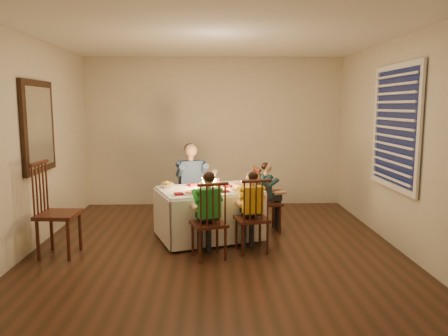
{
  "coord_description": "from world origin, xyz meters",
  "views": [
    {
      "loc": [
        -0.06,
        -5.23,
        1.76
      ],
      "look_at": [
        0.1,
        0.15,
        0.99
      ],
      "focal_mm": 35.0,
      "sensor_mm": 36.0,
      "label": 1
    }
  ],
  "objects_px": {
    "chair_extra": "(61,255)",
    "adult": "(192,225)",
    "dining_table": "(209,203)",
    "chair_near_right": "(251,251)",
    "chair_end": "(267,231)",
    "child_teal": "(267,231)",
    "child_green": "(209,258)",
    "chair_adult": "(192,225)",
    "chair_near_left": "(209,258)",
    "serving_bowl": "(168,186)",
    "child_yellow": "(251,251)"
  },
  "relations": [
    {
      "from": "chair_extra",
      "to": "adult",
      "type": "bearing_deg",
      "value": -45.48
    },
    {
      "from": "dining_table",
      "to": "chair_extra",
      "type": "bearing_deg",
      "value": -179.44
    },
    {
      "from": "chair_near_right",
      "to": "chair_extra",
      "type": "bearing_deg",
      "value": -10.2
    },
    {
      "from": "chair_end",
      "to": "child_teal",
      "type": "distance_m",
      "value": 0.0
    },
    {
      "from": "child_green",
      "to": "dining_table",
      "type": "bearing_deg",
      "value": -108.16
    },
    {
      "from": "chair_adult",
      "to": "chair_extra",
      "type": "relative_size",
      "value": 0.81
    },
    {
      "from": "chair_near_left",
      "to": "chair_end",
      "type": "xyz_separation_m",
      "value": [
        0.82,
        1.09,
        0.0
      ]
    },
    {
      "from": "chair_extra",
      "to": "child_green",
      "type": "bearing_deg",
      "value": -91.13
    },
    {
      "from": "chair_end",
      "to": "chair_near_right",
      "type": "bearing_deg",
      "value": 150.91
    },
    {
      "from": "chair_near_left",
      "to": "child_teal",
      "type": "bearing_deg",
      "value": -145.22
    },
    {
      "from": "chair_adult",
      "to": "serving_bowl",
      "type": "xyz_separation_m",
      "value": [
        -0.29,
        -0.58,
        0.7
      ]
    },
    {
      "from": "chair_extra",
      "to": "child_teal",
      "type": "bearing_deg",
      "value": -66.4
    },
    {
      "from": "adult",
      "to": "child_yellow",
      "type": "relative_size",
      "value": 1.23
    },
    {
      "from": "child_yellow",
      "to": "serving_bowl",
      "type": "height_order",
      "value": "serving_bowl"
    },
    {
      "from": "dining_table",
      "to": "chair_adult",
      "type": "xyz_separation_m",
      "value": [
        -0.26,
        0.67,
        -0.48
      ]
    },
    {
      "from": "chair_near_right",
      "to": "child_green",
      "type": "relative_size",
      "value": 0.9
    },
    {
      "from": "chair_near_left",
      "to": "child_yellow",
      "type": "bearing_deg",
      "value": -176.5
    },
    {
      "from": "chair_adult",
      "to": "child_green",
      "type": "xyz_separation_m",
      "value": [
        0.26,
        -1.45,
        0.0
      ]
    },
    {
      "from": "chair_end",
      "to": "child_teal",
      "type": "xyz_separation_m",
      "value": [
        0.0,
        0.0,
        0.0
      ]
    },
    {
      "from": "chair_near_right",
      "to": "child_yellow",
      "type": "xyz_separation_m",
      "value": [
        0.0,
        0.0,
        0.0
      ]
    },
    {
      "from": "chair_extra",
      "to": "child_yellow",
      "type": "height_order",
      "value": "chair_extra"
    },
    {
      "from": "dining_table",
      "to": "child_yellow",
      "type": "relative_size",
      "value": 1.55
    },
    {
      "from": "adult",
      "to": "child_yellow",
      "type": "height_order",
      "value": "adult"
    },
    {
      "from": "chair_near_left",
      "to": "child_teal",
      "type": "xyz_separation_m",
      "value": [
        0.82,
        1.09,
        0.0
      ]
    },
    {
      "from": "dining_table",
      "to": "serving_bowl",
      "type": "relative_size",
      "value": 7.97
    },
    {
      "from": "chair_near_left",
      "to": "child_green",
      "type": "relative_size",
      "value": 0.9
    },
    {
      "from": "dining_table",
      "to": "chair_adult",
      "type": "height_order",
      "value": "dining_table"
    },
    {
      "from": "child_teal",
      "to": "child_green",
      "type": "bearing_deg",
      "value": 132.71
    },
    {
      "from": "chair_near_right",
      "to": "child_yellow",
      "type": "distance_m",
      "value": 0.0
    },
    {
      "from": "child_teal",
      "to": "serving_bowl",
      "type": "distance_m",
      "value": 1.55
    },
    {
      "from": "chair_adult",
      "to": "chair_end",
      "type": "distance_m",
      "value": 1.14
    },
    {
      "from": "chair_extra",
      "to": "child_yellow",
      "type": "bearing_deg",
      "value": -84.88
    },
    {
      "from": "chair_near_left",
      "to": "chair_extra",
      "type": "height_order",
      "value": "chair_extra"
    },
    {
      "from": "adult",
      "to": "chair_near_right",
      "type": "bearing_deg",
      "value": -76.13
    },
    {
      "from": "chair_extra",
      "to": "serving_bowl",
      "type": "relative_size",
      "value": 5.85
    },
    {
      "from": "chair_near_left",
      "to": "chair_near_right",
      "type": "height_order",
      "value": "same"
    },
    {
      "from": "chair_near_left",
      "to": "child_yellow",
      "type": "xyz_separation_m",
      "value": [
        0.52,
        0.21,
        0.0
      ]
    },
    {
      "from": "chair_adult",
      "to": "adult",
      "type": "distance_m",
      "value": 0.0
    },
    {
      "from": "chair_near_left",
      "to": "child_yellow",
      "type": "relative_size",
      "value": 0.93
    },
    {
      "from": "child_teal",
      "to": "adult",
      "type": "bearing_deg",
      "value": 61.13
    },
    {
      "from": "child_green",
      "to": "serving_bowl",
      "type": "bearing_deg",
      "value": -75.94
    },
    {
      "from": "chair_extra",
      "to": "child_green",
      "type": "xyz_separation_m",
      "value": [
        1.76,
        -0.14,
        0.0
      ]
    },
    {
      "from": "chair_near_left",
      "to": "serving_bowl",
      "type": "distance_m",
      "value": 1.25
    },
    {
      "from": "child_yellow",
      "to": "child_teal",
      "type": "bearing_deg",
      "value": -120.58
    },
    {
      "from": "adult",
      "to": "serving_bowl",
      "type": "xyz_separation_m",
      "value": [
        -0.29,
        -0.58,
        0.7
      ]
    },
    {
      "from": "chair_extra",
      "to": "child_green",
      "type": "height_order",
      "value": "chair_extra"
    },
    {
      "from": "chair_near_right",
      "to": "child_green",
      "type": "height_order",
      "value": "child_green"
    },
    {
      "from": "chair_adult",
      "to": "child_green",
      "type": "bearing_deg",
      "value": -98.06
    },
    {
      "from": "chair_extra",
      "to": "child_teal",
      "type": "height_order",
      "value": "chair_extra"
    },
    {
      "from": "chair_extra",
      "to": "serving_bowl",
      "type": "xyz_separation_m",
      "value": [
        1.21,
        0.73,
        0.7
      ]
    }
  ]
}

